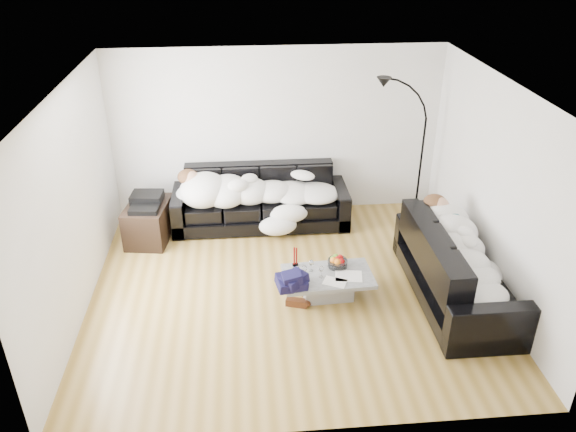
{
  "coord_description": "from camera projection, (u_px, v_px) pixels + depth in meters",
  "views": [
    {
      "loc": [
        -0.54,
        -5.86,
        4.23
      ],
      "look_at": [
        0.0,
        0.3,
        0.9
      ],
      "focal_mm": 35.0,
      "sensor_mm": 36.0,
      "label": 1
    }
  ],
  "objects": [
    {
      "name": "wine_glass_a",
      "position": [
        311.0,
        266.0,
        6.95
      ],
      "size": [
        0.07,
        0.07,
        0.15
      ],
      "primitive_type": "cylinder",
      "rotation": [
        0.0,
        0.0,
        0.12
      ],
      "color": "white",
      "rests_on": "coffee_table"
    },
    {
      "name": "sleeper_right",
      "position": [
        460.0,
        251.0,
        6.76
      ],
      "size": [
        0.82,
        1.94,
        0.47
      ],
      "primitive_type": null,
      "rotation": [
        0.0,
        0.0,
        1.57
      ],
      "color": "white",
      "rests_on": "sofa_right"
    },
    {
      "name": "stereo",
      "position": [
        146.0,
        201.0,
        8.01
      ],
      "size": [
        0.47,
        0.38,
        0.13
      ],
      "primitive_type": "cube",
      "rotation": [
        0.0,
        0.0,
        -0.1
      ],
      "color": "black",
      "rests_on": "av_cabinet"
    },
    {
      "name": "sofa_back",
      "position": [
        260.0,
        198.0,
        8.52
      ],
      "size": [
        2.65,
        0.92,
        0.87
      ],
      "primitive_type": "cube",
      "color": "black",
      "rests_on": "ground"
    },
    {
      "name": "fruit_bowl",
      "position": [
        338.0,
        261.0,
        7.04
      ],
      "size": [
        0.27,
        0.27,
        0.15
      ],
      "primitive_type": "cylinder",
      "rotation": [
        0.0,
        0.0,
        0.1
      ],
      "color": "white",
      "rests_on": "coffee_table"
    },
    {
      "name": "wall_right",
      "position": [
        496.0,
        190.0,
        6.77
      ],
      "size": [
        0.02,
        4.5,
        2.6
      ],
      "primitive_type": "cube",
      "color": "silver",
      "rests_on": "ground"
    },
    {
      "name": "sofa_right",
      "position": [
        458.0,
        265.0,
        6.85
      ],
      "size": [
        0.97,
        2.26,
        0.91
      ],
      "primitive_type": "cube",
      "rotation": [
        0.0,
        0.0,
        1.57
      ],
      "color": "black",
      "rests_on": "ground"
    },
    {
      "name": "wall_back",
      "position": [
        277.0,
        133.0,
        8.55
      ],
      "size": [
        5.0,
        0.02,
        2.6
      ],
      "primitive_type": "cube",
      "color": "silver",
      "rests_on": "ground"
    },
    {
      "name": "wall_left",
      "position": [
        72.0,
        207.0,
        6.38
      ],
      "size": [
        0.02,
        4.5,
        2.6
      ],
      "primitive_type": "cube",
      "color": "silver",
      "rests_on": "ground"
    },
    {
      "name": "wine_glass_c",
      "position": [
        321.0,
        272.0,
        6.82
      ],
      "size": [
        0.07,
        0.07,
        0.16
      ],
      "primitive_type": "cylinder",
      "rotation": [
        0.0,
        0.0,
        -0.1
      ],
      "color": "white",
      "rests_on": "coffee_table"
    },
    {
      "name": "av_cabinet",
      "position": [
        149.0,
        222.0,
        8.17
      ],
      "size": [
        0.68,
        0.9,
        0.57
      ],
      "primitive_type": "cube",
      "rotation": [
        0.0,
        0.0,
        -0.15
      ],
      "color": "black",
      "rests_on": "ground"
    },
    {
      "name": "candle_right",
      "position": [
        296.0,
        257.0,
        7.04
      ],
      "size": [
        0.06,
        0.06,
        0.25
      ],
      "primitive_type": "cylinder",
      "rotation": [
        0.0,
        0.0,
        0.23
      ],
      "color": "maroon",
      "rests_on": "coffee_table"
    },
    {
      "name": "wine_glass_b",
      "position": [
        304.0,
        271.0,
        6.84
      ],
      "size": [
        0.07,
        0.07,
        0.15
      ],
      "primitive_type": "cylinder",
      "rotation": [
        0.0,
        0.0,
        0.18
      ],
      "color": "white",
      "rests_on": "coffee_table"
    },
    {
      "name": "ceiling",
      "position": [
        290.0,
        89.0,
        5.96
      ],
      "size": [
        5.0,
        5.0,
        0.0
      ],
      "primitive_type": "plane",
      "color": "white",
      "rests_on": "ground"
    },
    {
      "name": "teal_cushion",
      "position": [
        437.0,
        219.0,
        7.33
      ],
      "size": [
        0.42,
        0.38,
        0.2
      ],
      "primitive_type": "ellipsoid",
      "rotation": [
        0.0,
        0.0,
        0.24
      ],
      "color": "#0E5362",
      "rests_on": "sofa_right"
    },
    {
      "name": "floor_lamp",
      "position": [
        421.0,
        158.0,
        8.48
      ],
      "size": [
        0.77,
        0.5,
        1.97
      ],
      "primitive_type": null,
      "rotation": [
        0.0,
        0.0,
        -0.32
      ],
      "color": "black",
      "rests_on": "ground"
    },
    {
      "name": "shoes",
      "position": [
        303.0,
        298.0,
        6.93
      ],
      "size": [
        0.55,
        0.5,
        0.1
      ],
      "primitive_type": null,
      "rotation": [
        0.0,
        0.0,
        -0.51
      ],
      "color": "#472311",
      "rests_on": "ground"
    },
    {
      "name": "sleeper_back",
      "position": [
        260.0,
        187.0,
        8.37
      ],
      "size": [
        2.24,
        0.77,
        0.45
      ],
      "primitive_type": null,
      "color": "white",
      "rests_on": "sofa_back"
    },
    {
      "name": "ground",
      "position": [
        290.0,
        289.0,
        7.19
      ],
      "size": [
        5.0,
        5.0,
        0.0
      ],
      "primitive_type": "plane",
      "color": "olive",
      "rests_on": "ground"
    },
    {
      "name": "newspaper_b",
      "position": [
        335.0,
        282.0,
        6.76
      ],
      "size": [
        0.33,
        0.29,
        0.01
      ],
      "primitive_type": "cube",
      "rotation": [
        0.0,
        0.0,
        -0.44
      ],
      "color": "silver",
      "rests_on": "coffee_table"
    },
    {
      "name": "navy_jacket",
      "position": [
        294.0,
        275.0,
        6.59
      ],
      "size": [
        0.44,
        0.4,
        0.19
      ],
      "primitive_type": null,
      "rotation": [
        0.0,
        0.0,
        0.27
      ],
      "color": "black",
      "rests_on": "coffee_table"
    },
    {
      "name": "candle_left",
      "position": [
        294.0,
        257.0,
        7.02
      ],
      "size": [
        0.05,
        0.05,
        0.27
      ],
      "primitive_type": "cylinder",
      "rotation": [
        0.0,
        0.0,
        -0.07
      ],
      "color": "maroon",
      "rests_on": "coffee_table"
    },
    {
      "name": "newspaper_a",
      "position": [
        349.0,
        276.0,
        6.87
      ],
      "size": [
        0.36,
        0.3,
        0.01
      ],
      "primitive_type": "cube",
      "rotation": [
        0.0,
        0.0,
        -0.16
      ],
      "color": "silver",
      "rests_on": "coffee_table"
    },
    {
      "name": "coffee_table",
      "position": [
        327.0,
        285.0,
        6.98
      ],
      "size": [
        1.13,
        0.7,
        0.32
      ],
      "primitive_type": "cube",
      "rotation": [
        0.0,
        0.0,
        0.05
      ],
      "color": "#939699",
      "rests_on": "ground"
    }
  ]
}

